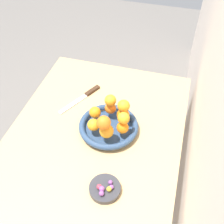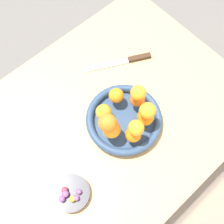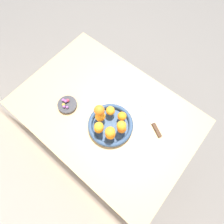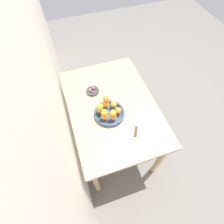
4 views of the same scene
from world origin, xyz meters
TOP-DOWN VIEW (x-y plane):
  - ground_plane at (0.00, 0.00)m, footprint 6.00×6.00m
  - dining_table at (0.00, 0.00)m, footprint 1.10×0.76m
  - fruit_bowl at (-0.08, 0.05)m, footprint 0.26×0.26m
  - candy_dish at (0.21, 0.12)m, footprint 0.12×0.12m
  - orange_0 at (-0.15, 0.04)m, footprint 0.05×0.05m
  - orange_1 at (-0.11, -0.02)m, footprint 0.05×0.05m
  - orange_2 at (-0.04, -0.00)m, footprint 0.05×0.05m
  - orange_3 at (-0.02, 0.06)m, footprint 0.06×0.06m
  - orange_4 at (-0.06, 0.12)m, footprint 0.05×0.05m
  - orange_5 at (-0.13, 0.11)m, footprint 0.06×0.06m
  - orange_6 at (-0.01, 0.06)m, footprint 0.06×0.06m
  - orange_7 at (-0.13, 0.11)m, footprint 0.05×0.05m
  - orange_8 at (-0.06, 0.12)m, footprint 0.05×0.05m
  - orange_9 at (-0.15, 0.04)m, footprint 0.05×0.05m
  - candy_ball_0 at (0.20, 0.15)m, footprint 0.02×0.02m
  - candy_ball_1 at (0.21, 0.14)m, footprint 0.02×0.02m
  - candy_ball_2 at (0.22, 0.10)m, footprint 0.02×0.02m
  - candy_ball_3 at (0.22, 0.12)m, footprint 0.02×0.02m
  - candy_ball_4 at (0.24, 0.12)m, footprint 0.02×0.02m
  - candy_ball_5 at (0.19, 0.14)m, footprint 0.02×0.02m
  - knife at (-0.25, -0.13)m, footprint 0.24×0.14m

SIDE VIEW (x-z plane):
  - ground_plane at x=0.00m, z-range 0.00..0.00m
  - dining_table at x=0.00m, z-range 0.28..1.02m
  - knife at x=-0.25m, z-range 0.74..0.75m
  - candy_dish at x=0.21m, z-range 0.74..0.76m
  - fruit_bowl at x=-0.08m, z-range 0.74..0.78m
  - candy_ball_5 at x=0.19m, z-range 0.76..0.78m
  - candy_ball_0 at x=0.20m, z-range 0.76..0.78m
  - candy_ball_1 at x=0.21m, z-range 0.76..0.78m
  - candy_ball_4 at x=0.24m, z-range 0.76..0.78m
  - candy_ball_2 at x=0.22m, z-range 0.76..0.78m
  - candy_ball_3 at x=0.22m, z-range 0.76..0.78m
  - orange_0 at x=-0.15m, z-range 0.78..0.83m
  - orange_1 at x=-0.11m, z-range 0.78..0.83m
  - orange_4 at x=-0.06m, z-range 0.78..0.83m
  - orange_2 at x=-0.04m, z-range 0.78..0.83m
  - orange_5 at x=-0.13m, z-range 0.78..0.84m
  - orange_3 at x=-0.02m, z-range 0.78..0.84m
  - orange_8 at x=-0.06m, z-range 0.83..0.88m
  - orange_9 at x=-0.15m, z-range 0.83..0.88m
  - orange_7 at x=-0.13m, z-range 0.84..0.89m
  - orange_6 at x=-0.01m, z-range 0.84..0.90m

